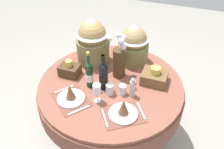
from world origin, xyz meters
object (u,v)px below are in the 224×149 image
(place_setting_right, at_px, (123,111))
(woven_basket_side_left, at_px, (70,70))
(pepper_mill, at_px, (132,88))
(place_setting_left, at_px, (71,95))
(woven_basket_side_right, at_px, (154,76))
(gift_tub_back_left, at_px, (92,39))
(tumbler_near_left, at_px, (123,90))
(gift_tub_back_centre, at_px, (134,42))
(flower_vase, at_px, (119,59))
(wine_bottle_left, at_px, (103,76))
(wine_glass_left, at_px, (97,89))
(wine_bottle_centre, at_px, (89,74))
(dining_table, at_px, (111,94))
(tumbler_near_right, at_px, (110,89))

(place_setting_right, relative_size, woven_basket_side_left, 2.24)
(woven_basket_side_left, bearing_deg, pepper_mill, -7.36)
(place_setting_left, height_order, woven_basket_side_right, woven_basket_side_right)
(gift_tub_back_left, bearing_deg, pepper_mill, -35.55)
(tumbler_near_left, bearing_deg, gift_tub_back_left, 139.20)
(place_setting_right, distance_m, gift_tub_back_centre, 0.80)
(flower_vase, height_order, gift_tub_back_left, gift_tub_back_left)
(wine_bottle_left, xyz_separation_m, wine_glass_left, (0.01, -0.18, -0.01))
(tumbler_near_left, bearing_deg, woven_basket_side_right, 49.04)
(flower_vase, relative_size, pepper_mill, 2.36)
(place_setting_left, xyz_separation_m, tumbler_near_left, (0.40, 0.22, 0.00))
(place_setting_right, xyz_separation_m, gift_tub_back_centre, (-0.14, 0.76, 0.18))
(wine_bottle_left, relative_size, gift_tub_back_centre, 0.84)
(flower_vase, distance_m, woven_basket_side_left, 0.50)
(place_setting_left, relative_size, wine_bottle_centre, 1.15)
(flower_vase, xyz_separation_m, gift_tub_back_centre, (0.06, 0.28, 0.03))
(dining_table, height_order, flower_vase, flower_vase)
(flower_vase, bearing_deg, woven_basket_side_left, -161.52)
(wine_glass_left, bearing_deg, tumbler_near_left, 42.23)
(wine_bottle_left, bearing_deg, woven_basket_side_left, 169.29)
(place_setting_right, relative_size, pepper_mill, 2.18)
(woven_basket_side_left, bearing_deg, gift_tub_back_centre, 40.18)
(dining_table, relative_size, woven_basket_side_left, 7.27)
(flower_vase, height_order, wine_bottle_centre, flower_vase)
(tumbler_near_left, height_order, gift_tub_back_centre, gift_tub_back_centre)
(tumbler_near_left, bearing_deg, tumbler_near_right, -158.90)
(gift_tub_back_centre, bearing_deg, pepper_mill, -74.54)
(flower_vase, xyz_separation_m, wine_bottle_left, (-0.07, -0.23, -0.05))
(woven_basket_side_right, bearing_deg, wine_bottle_left, -149.37)
(wine_glass_left, distance_m, gift_tub_back_centre, 0.70)
(woven_basket_side_right, bearing_deg, tumbler_near_left, -130.96)
(place_setting_left, height_order, place_setting_right, same)
(dining_table, height_order, wine_bottle_centre, wine_bottle_centre)
(gift_tub_back_left, bearing_deg, gift_tub_back_centre, 19.28)
(place_setting_left, xyz_separation_m, gift_tub_back_centre, (0.34, 0.75, 0.18))
(woven_basket_side_right, bearing_deg, wine_bottle_centre, -154.20)
(wine_bottle_left, xyz_separation_m, woven_basket_side_left, (-0.38, 0.07, -0.08))
(woven_basket_side_right, bearing_deg, woven_basket_side_left, -167.74)
(pepper_mill, bearing_deg, woven_basket_side_right, 61.25)
(dining_table, bearing_deg, wine_bottle_centre, -150.05)
(tumbler_near_right, xyz_separation_m, gift_tub_back_left, (-0.34, 0.43, 0.21))
(gift_tub_back_centre, bearing_deg, place_setting_left, -114.52)
(woven_basket_side_left, bearing_deg, woven_basket_side_right, 12.26)
(place_setting_right, xyz_separation_m, pepper_mill, (0.00, 0.24, 0.04))
(flower_vase, bearing_deg, wine_bottle_left, -108.10)
(dining_table, xyz_separation_m, wine_bottle_centre, (-0.17, -0.10, 0.28))
(wine_bottle_centre, bearing_deg, gift_tub_back_centre, 63.67)
(flower_vase, distance_m, wine_glass_left, 0.41)
(dining_table, xyz_separation_m, flower_vase, (0.03, 0.15, 0.34))
(gift_tub_back_centre, xyz_separation_m, woven_basket_side_right, (0.29, -0.26, -0.17))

